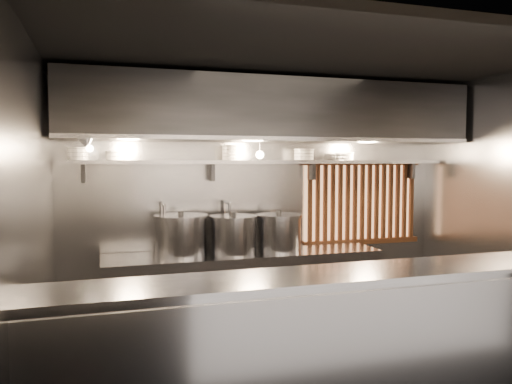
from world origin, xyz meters
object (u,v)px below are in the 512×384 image
stock_pot_mid (234,234)px  stock_pot_right (279,232)px  pendant_bulb (260,155)px  heat_lamp (86,142)px  stock_pot_left (181,235)px

stock_pot_mid → stock_pot_right: bearing=3.6°
pendant_bulb → heat_lamp: bearing=-169.0°
pendant_bulb → stock_pot_left: size_ratio=0.27×
stock_pot_mid → stock_pot_right: 0.53m
pendant_bulb → stock_pot_left: (-0.88, -0.03, -0.85)m
stock_pot_mid → stock_pot_right: (0.53, 0.03, -0.00)m
stock_pot_right → pendant_bulb: bearing=158.5°
stock_pot_right → heat_lamp: bearing=-172.2°
stock_pot_left → stock_pot_right: (1.08, -0.05, -0.01)m
pendant_bulb → stock_pot_right: size_ratio=0.29×
stock_pot_left → stock_pot_right: size_ratio=1.08×
heat_lamp → stock_pot_left: heat_lamp is taller
stock_pot_mid → stock_pot_right: stock_pot_mid is taller
heat_lamp → stock_pot_right: bearing=7.8°
stock_pot_left → pendant_bulb: bearing=1.9°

